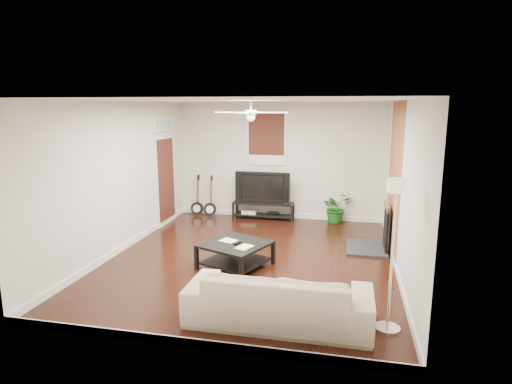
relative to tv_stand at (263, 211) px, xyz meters
The scene contains 14 objects.
room 3.04m from the tv_stand, 83.11° to the right, with size 5.01×6.01×2.81m.
brick_accent 3.54m from the tv_stand, 32.23° to the right, with size 0.02×2.20×2.80m, color #9F5633.
fireplace 3.11m from the tv_stand, 35.07° to the right, with size 0.80×1.10×0.92m, color black.
window_back 1.75m from the tv_stand, 79.33° to the left, with size 1.00×0.06×1.30m, color #37180F.
door_left 2.52m from the tv_stand, 157.50° to the right, with size 0.08×1.00×2.50m, color white.
tv_stand is the anchor object (origin of this frame).
tv 0.59m from the tv_stand, 90.00° to the left, with size 1.32×0.17×0.76m, color black.
coffee_table 3.21m from the tv_stand, 87.23° to the right, with size 1.00×1.00×0.42m, color black.
sofa 5.11m from the tv_stand, 76.50° to the right, with size 2.33×0.91×0.68m, color #C3B092.
floor_lamp 5.54m from the tv_stand, 62.49° to the right, with size 0.31×0.31×1.90m, color white, non-canonical shape.
potted_plant 1.74m from the tv_stand, ahead, with size 0.66×0.57×0.73m, color #1A5718.
guitar_left 1.72m from the tv_stand, behind, with size 0.32×0.22×1.02m, color black, non-canonical shape.
guitar_right 1.37m from the tv_stand, behind, with size 0.32×0.22×1.02m, color black, non-canonical shape.
ceiling_fan 3.68m from the tv_stand, 83.11° to the right, with size 1.24×1.24×0.32m, color white, non-canonical shape.
Camera 1 is at (1.65, -7.19, 2.71)m, focal length 30.17 mm.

